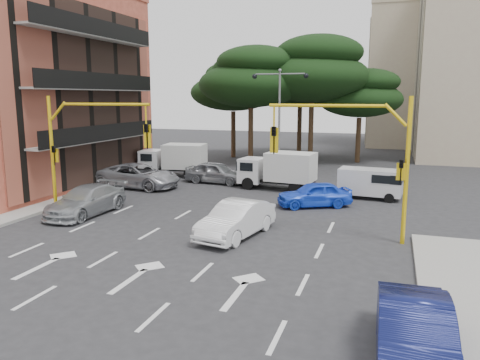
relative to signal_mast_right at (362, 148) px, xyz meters
The scene contains 20 objects.
ground 8.08m from the signal_mast_right, 163.69° to the right, with size 120.00×120.00×0.00m, color #28282B.
median_strip 16.03m from the signal_mast_right, 115.91° to the left, with size 1.40×6.00×0.15m, color gray.
apartment_beige_far 42.69m from the signal_mast_right, 81.67° to the left, with size 16.20×12.15×16.70m.
pine_left_near 22.98m from the signal_mast_right, 118.29° to the left, with size 9.15×9.15×10.23m.
pine_center 23.13m from the signal_mast_right, 104.66° to the left, with size 9.98×9.98×11.16m.
pine_left_far 27.79m from the signal_mast_right, 119.84° to the left, with size 8.32×8.32×9.30m.
pine_right 24.14m from the signal_mast_right, 94.17° to the left, with size 7.49×7.49×8.37m.
pine_back 28.30m from the signal_mast_right, 106.03° to the left, with size 9.15×9.15×10.23m.
signal_mast_right is the anchor object (origin of this frame).
signal_mast_left 13.61m from the signal_mast_right, behind, with size 5.79×0.37×6.00m.
street_lamp_center 15.65m from the signal_mast_right, 115.91° to the left, with size 4.16×0.36×7.77m.
car_white_hatch 6.03m from the signal_mast_right, 166.74° to the right, with size 1.60×4.60×1.52m, color silver.
car_blue_compact 6.85m from the signal_mast_right, 116.81° to the left, with size 1.62×4.04×1.38m, color blue.
car_silver_wagon 13.90m from the signal_mast_right, behind, with size 2.04×5.02×1.46m, color #9FA3A7.
car_silver_cross_a 16.66m from the signal_mast_right, 153.97° to the left, with size 2.63×5.70×1.58m, color #9D9EA4.
car_silver_cross_b 14.97m from the signal_mast_right, 135.18° to the left, with size 1.76×4.37×1.49m, color gray.
car_navy_parked 10.04m from the signal_mast_right, 78.54° to the right, with size 1.59×4.57×1.51m, color #0E1346.
van_white 9.02m from the signal_mast_right, 89.56° to the left, with size 1.63×3.59×1.80m, color silver, non-canonical shape.
box_truck_a 18.99m from the signal_mast_right, 140.30° to the left, with size 2.09×4.97×2.44m, color silver, non-canonical shape.
box_truck_b 11.45m from the signal_mast_right, 121.40° to the left, with size 2.08×4.96×2.44m, color silver, non-canonical shape.
Camera 1 is at (8.00, -17.66, 6.00)m, focal length 35.00 mm.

